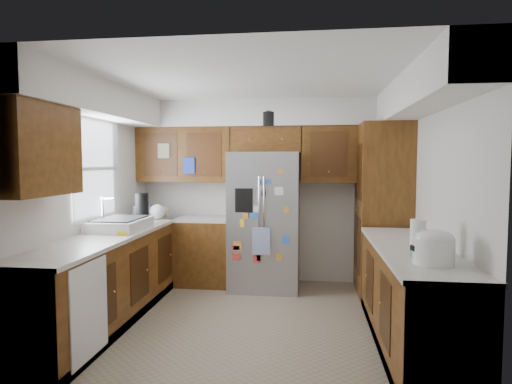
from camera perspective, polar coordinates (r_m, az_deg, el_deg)
floor at (r=4.72m, az=-0.45°, el=-16.75°), size 3.60×3.60×0.00m
room_shell at (r=4.79m, az=-1.13°, el=5.79°), size 3.64×3.24×2.52m
left_counter_run at (r=4.97m, az=-16.42°, el=-10.65°), size 1.36×3.20×0.92m
right_counter_run at (r=4.20m, az=19.97°, el=-13.60°), size 0.63×2.25×0.92m
pantry at (r=5.63m, az=16.49°, el=-2.26°), size 0.60×0.90×2.15m
fridge at (r=5.66m, az=1.18°, el=-3.84°), size 0.90×0.79×1.80m
bridge_cabinet at (r=5.84m, az=1.43°, el=6.96°), size 0.96×0.34×0.35m
fridge_top_items at (r=5.83m, az=0.97°, el=9.91°), size 0.53×0.36×0.25m
sink_assembly at (r=4.98m, az=-17.68°, el=-4.10°), size 0.52×0.71×0.37m
left_counter_clutter at (r=5.61m, az=-14.28°, el=-2.49°), size 0.36×0.91×0.38m
rice_cooker at (r=3.43m, az=22.60°, el=-6.67°), size 0.30×0.29×0.26m
paper_towel at (r=3.77m, az=20.78°, el=-5.59°), size 0.13×0.13×0.28m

